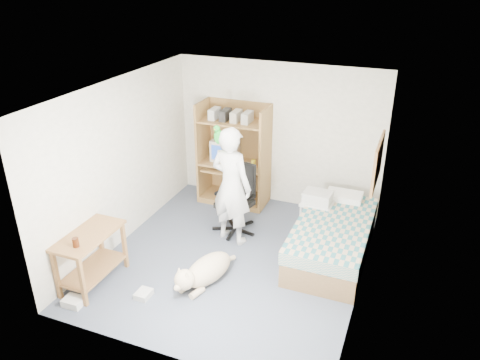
{
  "coord_description": "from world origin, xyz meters",
  "views": [
    {
      "loc": [
        2.19,
        -5.29,
        3.95
      ],
      "look_at": [
        -0.1,
        0.47,
        1.05
      ],
      "focal_mm": 35.0,
      "sensor_mm": 36.0,
      "label": 1
    }
  ],
  "objects_px": {
    "office_chair": "(237,208)",
    "dog": "(205,271)",
    "person": "(231,186)",
    "printer_cart": "(317,213)",
    "side_desk": "(91,251)",
    "computer_hutch": "(235,158)",
    "bed": "(332,238)"
  },
  "relations": [
    {
      "from": "side_desk",
      "to": "computer_hutch",
      "type": "bearing_deg",
      "value": 73.86
    },
    {
      "from": "bed",
      "to": "dog",
      "type": "xyz_separation_m",
      "value": [
        -1.45,
        -1.29,
        -0.09
      ]
    },
    {
      "from": "computer_hutch",
      "to": "printer_cart",
      "type": "xyz_separation_m",
      "value": [
        1.64,
        -0.64,
        -0.44
      ]
    },
    {
      "from": "side_desk",
      "to": "person",
      "type": "height_order",
      "value": "person"
    },
    {
      "from": "bed",
      "to": "printer_cart",
      "type": "xyz_separation_m",
      "value": [
        -0.36,
        0.48,
        0.09
      ]
    },
    {
      "from": "person",
      "to": "printer_cart",
      "type": "bearing_deg",
      "value": -138.98
    },
    {
      "from": "bed",
      "to": "printer_cart",
      "type": "distance_m",
      "value": 0.61
    },
    {
      "from": "side_desk",
      "to": "person",
      "type": "xyz_separation_m",
      "value": [
        1.31,
        1.68,
        0.43
      ]
    },
    {
      "from": "side_desk",
      "to": "dog",
      "type": "bearing_deg",
      "value": 20.67
    },
    {
      "from": "side_desk",
      "to": "office_chair",
      "type": "distance_m",
      "value": 2.37
    },
    {
      "from": "office_chair",
      "to": "printer_cart",
      "type": "distance_m",
      "value": 1.26
    },
    {
      "from": "person",
      "to": "printer_cart",
      "type": "distance_m",
      "value": 1.44
    },
    {
      "from": "bed",
      "to": "printer_cart",
      "type": "bearing_deg",
      "value": 126.26
    },
    {
      "from": "person",
      "to": "computer_hutch",
      "type": "bearing_deg",
      "value": -56.39
    },
    {
      "from": "side_desk",
      "to": "person",
      "type": "bearing_deg",
      "value": 52.08
    },
    {
      "from": "computer_hutch",
      "to": "office_chair",
      "type": "relative_size",
      "value": 1.62
    },
    {
      "from": "dog",
      "to": "side_desk",
      "type": "bearing_deg",
      "value": -142.09
    },
    {
      "from": "office_chair",
      "to": "person",
      "type": "height_order",
      "value": "person"
    },
    {
      "from": "computer_hutch",
      "to": "printer_cart",
      "type": "distance_m",
      "value": 1.82
    },
    {
      "from": "side_desk",
      "to": "dog",
      "type": "distance_m",
      "value": 1.53
    },
    {
      "from": "computer_hutch",
      "to": "side_desk",
      "type": "xyz_separation_m",
      "value": [
        -0.85,
        -2.94,
        -0.33
      ]
    },
    {
      "from": "office_chair",
      "to": "computer_hutch",
      "type": "bearing_deg",
      "value": 127.63
    },
    {
      "from": "office_chair",
      "to": "dog",
      "type": "height_order",
      "value": "office_chair"
    },
    {
      "from": "computer_hutch",
      "to": "person",
      "type": "bearing_deg",
      "value": -69.83
    },
    {
      "from": "computer_hutch",
      "to": "office_chair",
      "type": "height_order",
      "value": "computer_hutch"
    },
    {
      "from": "computer_hutch",
      "to": "side_desk",
      "type": "distance_m",
      "value": 3.08
    },
    {
      "from": "bed",
      "to": "printer_cart",
      "type": "height_order",
      "value": "bed"
    },
    {
      "from": "side_desk",
      "to": "dog",
      "type": "xyz_separation_m",
      "value": [
        1.4,
        0.53,
        -0.3
      ]
    },
    {
      "from": "office_chair",
      "to": "person",
      "type": "relative_size",
      "value": 0.6
    },
    {
      "from": "person",
      "to": "printer_cart",
      "type": "xyz_separation_m",
      "value": [
        1.18,
        0.62,
        -0.54
      ]
    },
    {
      "from": "computer_hutch",
      "to": "person",
      "type": "height_order",
      "value": "person"
    },
    {
      "from": "office_chair",
      "to": "dog",
      "type": "relative_size",
      "value": 0.96
    }
  ]
}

